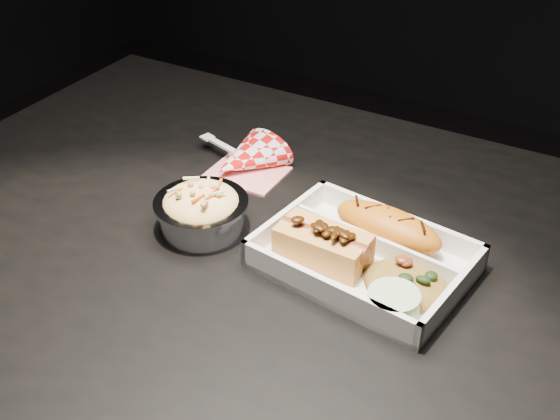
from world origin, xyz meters
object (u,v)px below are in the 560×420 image
at_px(foil_coleslaw_cup, 201,209).
at_px(napkin_fork, 245,160).
at_px(dining_table, 288,291).
at_px(food_tray, 364,260).
at_px(hotdog, 323,243).
at_px(fried_pastry, 388,226).

xyz_separation_m(foil_coleslaw_cup, napkin_fork, (-0.03, 0.16, -0.02)).
distance_m(foil_coleslaw_cup, napkin_fork, 0.17).
distance_m(dining_table, food_tray, 0.15).
height_order(food_tray, foil_coleslaw_cup, foil_coleslaw_cup).
relative_size(dining_table, food_tray, 4.42).
distance_m(food_tray, napkin_fork, 0.29).
bearing_deg(hotdog, food_tray, 25.65).
height_order(fried_pastry, foil_coleslaw_cup, foil_coleslaw_cup).
bearing_deg(dining_table, napkin_fork, 139.64).
bearing_deg(napkin_fork, foil_coleslaw_cup, -62.20).
xyz_separation_m(fried_pastry, foil_coleslaw_cup, (-0.23, -0.09, 0.00)).
bearing_deg(hotdog, dining_table, 160.82).
xyz_separation_m(hotdog, foil_coleslaw_cup, (-0.17, -0.01, 0.00)).
distance_m(dining_table, fried_pastry, 0.18).
height_order(hotdog, napkin_fork, napkin_fork).
relative_size(food_tray, fried_pastry, 1.79).
bearing_deg(dining_table, hotdog, -21.50).
height_order(food_tray, hotdog, hotdog).
relative_size(foil_coleslaw_cup, napkin_fork, 0.77).
bearing_deg(food_tray, fried_pastry, 90.00).
xyz_separation_m(dining_table, napkin_fork, (-0.15, 0.12, 0.11)).
distance_m(dining_table, foil_coleslaw_cup, 0.17).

